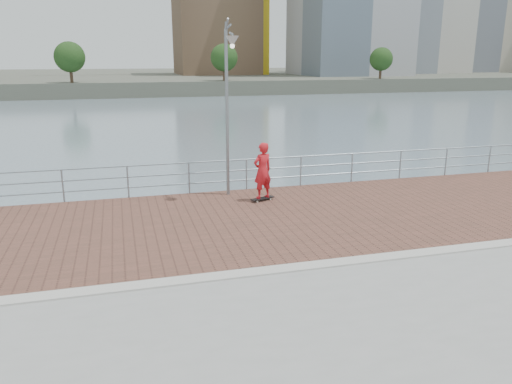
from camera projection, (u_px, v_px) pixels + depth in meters
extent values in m
plane|color=slate|center=(279.00, 350.00, 11.66)|extent=(400.00, 400.00, 0.00)
cube|color=brown|center=(241.00, 221.00, 14.48)|extent=(40.00, 6.80, 0.02)
cube|color=#B7B5AD|center=(280.00, 270.00, 11.12)|extent=(40.00, 0.40, 0.06)
cube|color=#4C5142|center=(129.00, 78.00, 125.25)|extent=(320.00, 95.00, 2.50)
cylinder|color=#8C9EA8|center=(63.00, 186.00, 16.18)|extent=(0.06, 0.06, 1.10)
cylinder|color=#8C9EA8|center=(128.00, 182.00, 16.71)|extent=(0.06, 0.06, 1.10)
cylinder|color=#8C9EA8|center=(189.00, 178.00, 17.23)|extent=(0.06, 0.06, 1.10)
cylinder|color=#8C9EA8|center=(246.00, 175.00, 17.76)|extent=(0.06, 0.06, 1.10)
cylinder|color=#8C9EA8|center=(301.00, 171.00, 18.28)|extent=(0.06, 0.06, 1.10)
cylinder|color=#8C9EA8|center=(352.00, 168.00, 18.81)|extent=(0.06, 0.06, 1.10)
cylinder|color=#8C9EA8|center=(400.00, 165.00, 19.34)|extent=(0.06, 0.06, 1.10)
cylinder|color=#8C9EA8|center=(446.00, 162.00, 19.86)|extent=(0.06, 0.06, 1.10)
cylinder|color=#8C9EA8|center=(489.00, 159.00, 20.39)|extent=(0.06, 0.06, 1.10)
cylinder|color=#8C9EA8|center=(218.00, 161.00, 17.35)|extent=(39.00, 0.05, 0.05)
cylinder|color=#8C9EA8|center=(218.00, 172.00, 17.45)|extent=(39.00, 0.05, 0.05)
cylinder|color=#8C9EA8|center=(218.00, 182.00, 17.54)|extent=(39.00, 0.05, 0.05)
cylinder|color=gray|center=(227.00, 115.00, 16.52)|extent=(0.11, 0.11, 5.47)
cylinder|color=gray|center=(229.00, 28.00, 15.37)|extent=(0.07, 0.91, 0.07)
cone|color=#B2B2AD|center=(232.00, 33.00, 15.00)|extent=(0.40, 0.40, 0.32)
cube|color=black|center=(262.00, 198.00, 16.45)|extent=(0.85, 0.49, 0.03)
cylinder|color=beige|center=(257.00, 201.00, 16.25)|extent=(0.07, 0.06, 0.06)
cylinder|color=beige|center=(270.00, 199.00, 16.55)|extent=(0.07, 0.06, 0.06)
cylinder|color=beige|center=(255.00, 200.00, 16.37)|extent=(0.07, 0.06, 0.06)
cylinder|color=beige|center=(268.00, 198.00, 16.67)|extent=(0.07, 0.06, 0.06)
imported|color=red|center=(263.00, 171.00, 16.20)|extent=(0.79, 0.65, 1.85)
cube|color=brown|center=(215.00, 12.00, 114.78)|extent=(18.00, 18.00, 27.68)
cylinder|color=#473323|center=(71.00, 71.00, 79.55)|extent=(0.50, 0.50, 3.74)
sphere|color=#193814|center=(70.00, 57.00, 78.99)|extent=(4.80, 4.80, 4.80)
cylinder|color=#473323|center=(224.00, 70.00, 85.98)|extent=(0.50, 0.50, 3.63)
sphere|color=#193814|center=(224.00, 58.00, 85.43)|extent=(4.67, 4.67, 4.67)
cylinder|color=#473323|center=(381.00, 70.00, 93.71)|extent=(0.50, 0.50, 3.35)
sphere|color=#193814|center=(381.00, 59.00, 93.20)|extent=(4.31, 4.31, 4.31)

